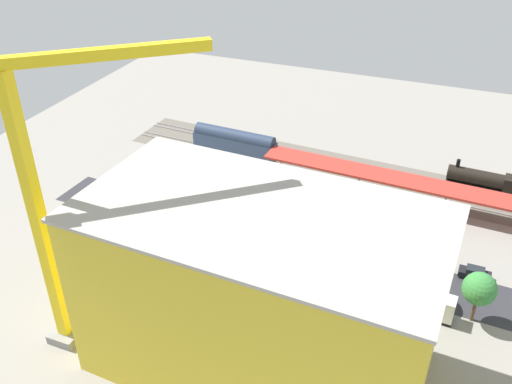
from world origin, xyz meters
TOP-DOWN VIEW (x-y plane):
  - ground_plane at (0.00, 0.00)m, footprint 152.84×152.84m
  - rail_bed at (0.00, -21.84)m, footprint 96.09×18.30m
  - street_asphalt at (0.00, 5.49)m, footprint 95.87×14.14m
  - track_rails at (0.00, -21.84)m, footprint 95.39×11.88m
  - platform_canopy_near at (-9.34, -14.97)m, footprint 50.99×7.84m
  - locomotive at (-23.27, -24.42)m, footprint 13.95×3.53m
  - freight_coach_far at (24.49, -19.26)m, footprint 17.70×3.84m
  - parked_car_0 at (-22.98, 2.14)m, footprint 4.56×1.97m
  - parked_car_1 at (-15.81, 2.26)m, footprint 4.63×1.92m
  - parked_car_2 at (-9.18, 1.73)m, footprint 4.23×2.01m
  - parked_car_3 at (-2.32, 1.44)m, footprint 4.78×2.10m
  - parked_car_4 at (5.67, 1.73)m, footprint 4.40×1.97m
  - parked_car_5 at (12.49, 1.73)m, footprint 4.84×2.11m
  - construction_building at (0.43, 28.34)m, footprint 39.14×22.26m
  - construction_roof_slab at (0.43, 28.34)m, footprint 39.77×22.89m
  - tower_crane at (23.22, 32.59)m, footprint 21.25×17.86m
  - box_truck_0 at (6.87, 13.16)m, footprint 8.53×2.72m
  - box_truck_1 at (-16.51, 12.41)m, footprint 9.24×2.96m
  - street_tree_0 at (-14.13, 10.24)m, footprint 6.24×6.24m
  - street_tree_1 at (-23.20, 11.22)m, footprint 4.40×4.40m
  - street_tree_2 at (-13.82, 9.84)m, footprint 4.36×4.36m
  - street_tree_3 at (5.85, 11.41)m, footprint 4.46×4.46m
  - traffic_light at (1.36, 0.75)m, footprint 0.50×0.36m

SIDE VIEW (x-z plane):
  - ground_plane at x=0.00m, z-range 0.00..0.00m
  - rail_bed at x=0.00m, z-range 0.00..0.01m
  - street_asphalt at x=0.00m, z-range 0.00..0.01m
  - track_rails at x=0.00m, z-range 0.12..0.24m
  - parked_car_5 at x=12.49m, z-range -0.09..1.54m
  - parked_car_2 at x=-9.18m, z-range -0.10..1.58m
  - parked_car_1 at x=-15.81m, z-range -0.11..1.64m
  - parked_car_4 at x=5.67m, z-range -0.10..1.64m
  - parked_car_3 at x=-2.32m, z-range -0.09..1.67m
  - parked_car_0 at x=-22.98m, z-range -0.10..1.68m
  - box_truck_0 at x=6.87m, z-range -0.04..3.57m
  - box_truck_1 at x=-16.51m, z-range -0.05..3.62m
  - locomotive at x=-23.27m, z-range -0.73..4.42m
  - freight_coach_far at x=24.49m, z-range 0.17..6.28m
  - platform_canopy_near at x=-9.34m, z-range 2.03..6.58m
  - traffic_light at x=1.36m, z-range 1.07..7.70m
  - street_tree_3 at x=5.85m, z-range 1.28..8.34m
  - street_tree_2 at x=-13.82m, z-range 1.47..8.86m
  - street_tree_1 at x=-23.20m, z-range 1.58..9.21m
  - street_tree_0 at x=-14.13m, z-range 1.37..10.38m
  - construction_building at x=0.43m, z-range 0.00..21.59m
  - construction_roof_slab at x=0.43m, z-range 21.59..21.99m
  - tower_crane at x=23.22m, z-range 3.33..40.62m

